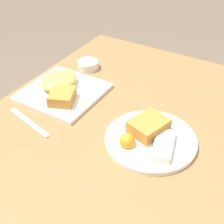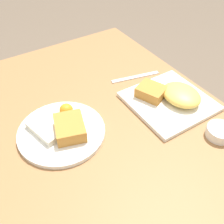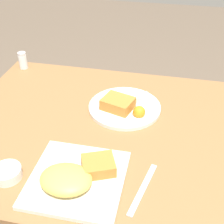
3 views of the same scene
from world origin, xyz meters
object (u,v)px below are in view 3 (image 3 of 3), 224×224
object	(u,v)px
butter_knife	(143,189)
plate_oval_far	(124,106)
plate_square_near	(76,177)
sauce_ramekin	(7,173)
salt_shaker	(23,61)

from	to	relation	value
butter_knife	plate_oval_far	bearing A→B (deg)	30.95
plate_square_near	sauce_ramekin	size ratio (longest dim) A/B	3.17
sauce_ramekin	butter_knife	bearing A→B (deg)	5.29
plate_oval_far	sauce_ramekin	size ratio (longest dim) A/B	3.24
plate_square_near	butter_knife	bearing A→B (deg)	4.62
salt_shaker	sauce_ramekin	bearing A→B (deg)	-68.82
plate_square_near	salt_shaker	xyz separation A→B (m)	(-0.43, 0.60, 0.01)
plate_square_near	plate_oval_far	size ratio (longest dim) A/B	0.98
plate_oval_far	sauce_ramekin	xyz separation A→B (m)	(-0.26, -0.39, 0.00)
plate_oval_far	sauce_ramekin	world-z (taller)	plate_oval_far
plate_oval_far	sauce_ramekin	distance (m)	0.47
plate_oval_far	sauce_ramekin	bearing A→B (deg)	-123.61
salt_shaker	butter_knife	world-z (taller)	salt_shaker
plate_square_near	sauce_ramekin	distance (m)	0.20
plate_oval_far	butter_knife	world-z (taller)	plate_oval_far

